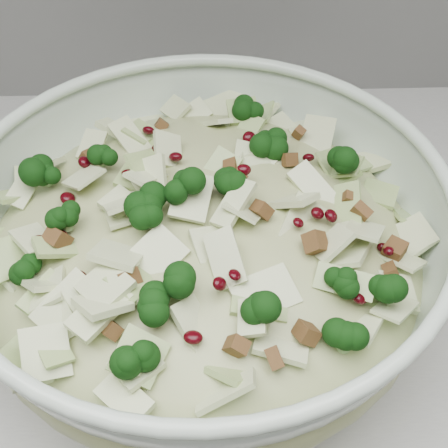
% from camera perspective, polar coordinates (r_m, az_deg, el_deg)
% --- Properties ---
extents(counter, '(3.60, 0.60, 0.90)m').
position_cam_1_polar(counter, '(1.07, 15.73, -17.35)').
color(counter, silver).
rests_on(counter, floor).
extents(mixing_bowl, '(0.50, 0.50, 0.16)m').
position_cam_1_polar(mixing_bowl, '(0.53, -1.82, -2.79)').
color(mixing_bowl, silver).
rests_on(mixing_bowl, counter).
extents(salad, '(0.52, 0.52, 0.16)m').
position_cam_1_polar(salad, '(0.51, -1.89, -0.86)').
color(salad, '#BAC083').
rests_on(salad, mixing_bowl).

